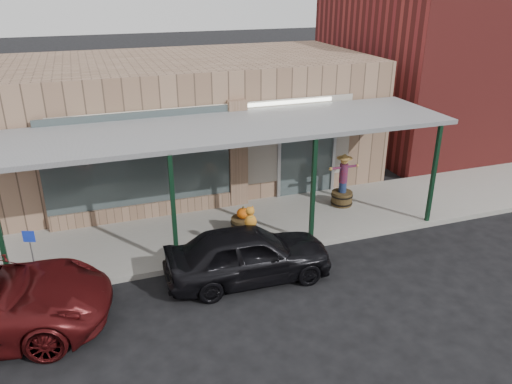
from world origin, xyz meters
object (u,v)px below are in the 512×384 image
object	(u,v)px
barrel_scarecrow	(343,188)
parked_sedan	(248,254)
handicap_sign	(31,250)
barrel_pumpkin	(243,223)

from	to	relation	value
barrel_scarecrow	parked_sedan	xyz separation A→B (m)	(-3.96, -2.74, -0.04)
barrel_scarecrow	parked_sedan	bearing A→B (deg)	-128.69
handicap_sign	parked_sedan	size ratio (longest dim) A/B	0.33
barrel_scarecrow	parked_sedan	world-z (taller)	barrel_scarecrow
barrel_scarecrow	handicap_sign	world-z (taller)	barrel_scarecrow
handicap_sign	parked_sedan	world-z (taller)	parked_sedan
barrel_scarecrow	parked_sedan	distance (m)	4.81
barrel_scarecrow	barrel_pumpkin	world-z (taller)	barrel_scarecrow
barrel_pumpkin	handicap_sign	world-z (taller)	handicap_sign
parked_sedan	barrel_scarecrow	bearing A→B (deg)	-53.31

